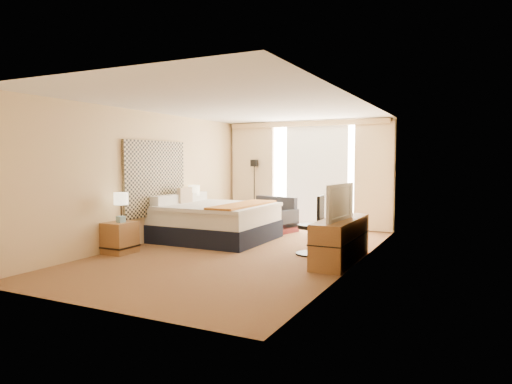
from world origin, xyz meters
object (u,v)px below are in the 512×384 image
at_px(loveseat, 270,219).
at_px(media_dresser, 341,240).
at_px(nightstand_left, 120,238).
at_px(television, 334,202).
at_px(desk_chair, 313,228).
at_px(bed, 215,221).
at_px(lamp_left, 121,199).
at_px(lamp_right, 194,191).
at_px(floor_lamp, 254,179).
at_px(nightstand_right, 198,221).

bearing_deg(loveseat, media_dresser, -31.36).
xyz_separation_m(nightstand_left, television, (3.65, 0.82, 0.71)).
bearing_deg(desk_chair, bed, 160.79).
relative_size(lamp_left, television, 0.52).
distance_m(nightstand_left, lamp_right, 2.52).
bearing_deg(nightstand_left, television, 12.62).
xyz_separation_m(lamp_left, lamp_right, (-0.08, 2.41, 0.01)).
bearing_deg(loveseat, floor_lamp, 151.07).
bearing_deg(floor_lamp, lamp_left, -96.71).
height_order(nightstand_left, nightstand_right, same).
distance_m(floor_lamp, lamp_right, 1.96).
bearing_deg(lamp_left, nightstand_right, 90.69).
distance_m(floor_lamp, lamp_left, 4.30).
bearing_deg(lamp_right, nightstand_right, 55.99).
bearing_deg(lamp_right, desk_chair, -18.37).
xyz_separation_m(bed, lamp_left, (-0.78, -1.88, 0.57)).
bearing_deg(floor_lamp, nightstand_right, -106.61).
relative_size(media_dresser, television, 1.80).
bearing_deg(media_dresser, loveseat, 133.84).
bearing_deg(media_dresser, nightstand_right, 158.60).
height_order(loveseat, floor_lamp, floor_lamp).
bearing_deg(floor_lamp, media_dresser, -45.58).
bearing_deg(nightstand_right, lamp_left, -89.31).
bearing_deg(bed, lamp_left, -112.45).
xyz_separation_m(floor_lamp, lamp_right, (-0.59, -1.86, -0.21)).
relative_size(bed, lamp_right, 4.11).
bearing_deg(nightstand_right, floor_lamp, 73.39).
xyz_separation_m(nightstand_right, television, (3.65, -1.68, 0.71)).
bearing_deg(lamp_right, lamp_left, -88.02).
xyz_separation_m(nightstand_left, loveseat, (1.31, 3.53, -0.02)).
xyz_separation_m(desk_chair, lamp_right, (-3.18, 1.06, 0.50)).
distance_m(desk_chair, lamp_right, 3.39).
relative_size(nightstand_left, lamp_right, 1.03).
relative_size(media_dresser, floor_lamp, 1.09).
bearing_deg(lamp_right, bed, -31.16).
distance_m(floor_lamp, desk_chair, 3.97).
bearing_deg(media_dresser, bed, 163.62).
bearing_deg(nightstand_left, lamp_left, 28.21).
relative_size(desk_chair, lamp_right, 1.95).
relative_size(loveseat, lamp_right, 2.60).
distance_m(nightstand_left, floor_lamp, 4.41).
height_order(lamp_left, lamp_right, lamp_right).
bearing_deg(lamp_left, desk_chair, 23.55).
bearing_deg(television, lamp_right, 72.29).
xyz_separation_m(nightstand_left, media_dresser, (3.70, 1.05, 0.07)).
distance_m(lamp_right, television, 4.04).
bearing_deg(lamp_right, nightstand_left, -88.74).
relative_size(nightstand_right, desk_chair, 0.53).
height_order(floor_lamp, lamp_right, floor_lamp).
distance_m(nightstand_left, lamp_left, 0.68).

